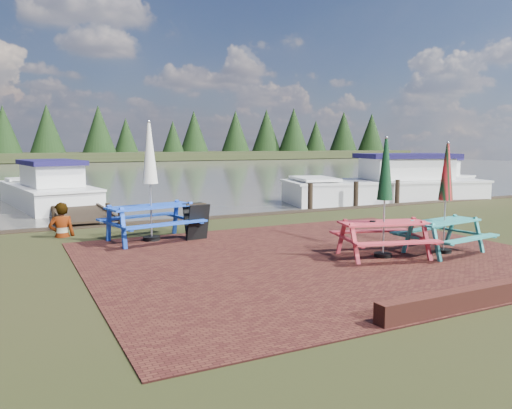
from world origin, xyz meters
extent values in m
plane|color=black|center=(0.00, 0.00, 0.00)|extent=(120.00, 120.00, 0.00)
cube|color=#351310|center=(0.00, 1.00, 0.01)|extent=(9.00, 7.50, 0.02)
cube|color=#413F37|center=(0.00, 37.00, 0.00)|extent=(120.00, 60.00, 0.02)
cube|color=black|center=(0.00, 66.00, 0.50)|extent=(120.00, 10.00, 1.20)
cube|color=teal|center=(2.54, 0.13, 0.68)|extent=(1.73, 0.86, 0.04)
cube|color=teal|center=(2.62, -0.49, 0.41)|extent=(1.67, 0.44, 0.04)
cube|color=teal|center=(2.46, 0.75, 0.41)|extent=(1.67, 0.44, 0.04)
cube|color=teal|center=(1.83, 0.03, 0.34)|extent=(0.26, 1.43, 0.68)
cube|color=teal|center=(3.25, 0.22, 0.34)|extent=(0.26, 1.43, 0.68)
cylinder|color=black|center=(2.54, 0.13, 0.05)|extent=(0.33, 0.33, 0.09)
cylinder|color=#B2B2B7|center=(2.54, 0.13, 1.15)|extent=(0.03, 0.03, 2.30)
cone|color=red|center=(2.54, 0.13, 1.70)|extent=(0.29, 0.29, 1.15)
cube|color=#C3323E|center=(1.14, 0.38, 0.71)|extent=(1.85, 1.11, 0.04)
cube|color=#C3323E|center=(0.97, -0.25, 0.43)|extent=(1.73, 0.68, 0.04)
cube|color=#C3323E|center=(1.32, 1.01, 0.43)|extent=(1.73, 0.68, 0.04)
cube|color=#C3323E|center=(0.42, 0.58, 0.36)|extent=(0.47, 1.47, 0.71)
cube|color=#C3323E|center=(1.87, 0.18, 0.36)|extent=(0.47, 1.47, 0.71)
cylinder|color=black|center=(1.14, 0.38, 0.05)|extent=(0.35, 0.35, 0.10)
cylinder|color=#B2B2B7|center=(1.14, 0.38, 1.20)|extent=(0.03, 0.03, 2.40)
cone|color=black|center=(1.14, 0.38, 1.78)|extent=(0.31, 0.31, 1.20)
cube|color=blue|center=(-2.56, 4.19, 0.82)|extent=(2.12, 1.15, 0.04)
cube|color=blue|center=(-2.42, 3.45, 0.50)|extent=(2.02, 0.65, 0.04)
cube|color=blue|center=(-2.71, 4.93, 0.50)|extent=(2.02, 0.65, 0.04)
cube|color=blue|center=(-3.41, 4.02, 0.41)|extent=(0.42, 1.72, 0.82)
cube|color=blue|center=(-1.71, 4.36, 0.41)|extent=(0.42, 1.72, 0.82)
cylinder|color=black|center=(-2.56, 4.19, 0.06)|extent=(0.40, 0.40, 0.11)
cylinder|color=#B2B2B7|center=(-2.56, 4.19, 1.39)|extent=(0.04, 0.04, 2.78)
cone|color=silver|center=(-2.56, 4.19, 2.06)|extent=(0.36, 0.36, 1.39)
cube|color=black|center=(-1.57, 3.70, 0.44)|extent=(0.57, 0.30, 0.86)
cube|color=black|center=(-1.57, 3.99, 0.44)|extent=(0.57, 0.30, 0.86)
cube|color=black|center=(-1.57, 3.85, 0.86)|extent=(0.54, 0.13, 0.03)
cube|color=black|center=(-3.50, 11.50, 0.12)|extent=(1.60, 9.00, 0.06)
cube|color=black|center=(-4.25, 11.50, 0.17)|extent=(0.08, 9.00, 0.08)
cube|color=black|center=(-2.75, 11.50, 0.17)|extent=(0.08, 9.00, 0.08)
cylinder|color=black|center=(-4.30, 7.00, -0.10)|extent=(0.16, 0.16, 1.00)
cylinder|color=black|center=(-2.70, 7.00, -0.10)|extent=(0.16, 0.16, 1.00)
cube|color=silver|center=(-4.14, 14.03, 0.13)|extent=(3.40, 7.17, 0.98)
cube|color=silver|center=(-4.14, 14.03, 0.64)|extent=(3.47, 7.32, 0.08)
cube|color=silver|center=(-4.01, 13.21, 1.11)|extent=(2.13, 3.12, 0.84)
cube|color=#15113F|center=(-4.01, 13.21, 1.58)|extent=(2.38, 3.56, 0.18)
cube|color=silver|center=(-4.55, 16.61, 0.77)|extent=(2.18, 1.54, 0.10)
cube|color=silver|center=(8.70, 9.06, 0.16)|extent=(8.65, 4.73, 1.09)
cube|color=silver|center=(8.70, 9.06, 0.73)|extent=(8.82, 4.83, 0.09)
cube|color=silver|center=(9.65, 8.82, 1.25)|extent=(3.84, 2.82, 0.93)
cube|color=#15113F|center=(9.65, 8.82, 1.78)|extent=(4.37, 3.16, 0.20)
cube|color=silver|center=(5.67, 9.81, 0.87)|extent=(2.01, 2.70, 0.11)
cube|color=silver|center=(12.82, 10.85, 0.12)|extent=(6.64, 3.92, 0.96)
cube|color=silver|center=(12.82, 10.85, 0.62)|extent=(6.78, 3.99, 0.08)
cube|color=silver|center=(13.54, 11.07, 1.08)|extent=(2.98, 2.28, 0.82)
cube|color=#15113F|center=(13.54, 11.07, 1.55)|extent=(3.39, 2.56, 0.17)
cube|color=silver|center=(10.54, 10.17, 0.75)|extent=(1.62, 2.13, 0.10)
imported|color=gray|center=(-4.41, 5.68, 0.85)|extent=(0.63, 0.43, 1.70)
camera|label=1|loc=(-5.55, -7.26, 2.28)|focal=35.00mm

